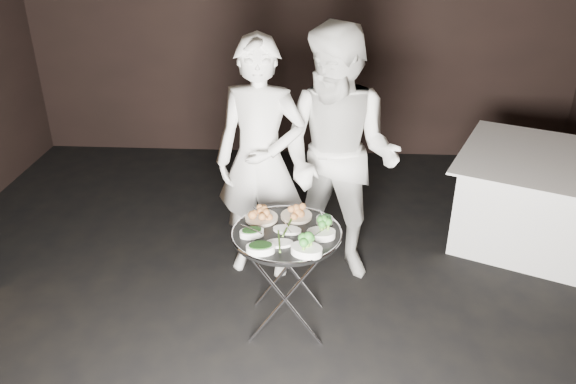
# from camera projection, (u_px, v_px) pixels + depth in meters

# --- Properties ---
(floor) EXTENTS (6.00, 7.00, 0.05)m
(floor) POSITION_uv_depth(u_px,v_px,m) (279.00, 370.00, 3.54)
(floor) COLOR black
(floor) RESTS_ON ground
(wall_back) EXTENTS (6.00, 0.05, 3.00)m
(wall_back) POSITION_uv_depth(u_px,v_px,m) (302.00, 21.00, 5.98)
(wall_back) COLOR black
(wall_back) RESTS_ON floor
(tray_stand) EXTENTS (0.49, 0.42, 0.72)m
(tray_stand) POSITION_uv_depth(u_px,v_px,m) (287.00, 276.00, 3.71)
(tray_stand) COLOR silver
(tray_stand) RESTS_ON floor
(serving_tray) EXTENTS (0.71, 0.71, 0.04)m
(serving_tray) POSITION_uv_depth(u_px,v_px,m) (287.00, 234.00, 3.56)
(serving_tray) COLOR black
(serving_tray) RESTS_ON tray_stand
(potato_plate_a) EXTENTS (0.22, 0.22, 0.08)m
(potato_plate_a) POSITION_uv_depth(u_px,v_px,m) (261.00, 215.00, 3.69)
(potato_plate_a) COLOR beige
(potato_plate_a) RESTS_ON serving_tray
(potato_plate_b) EXTENTS (0.21, 0.21, 0.08)m
(potato_plate_b) POSITION_uv_depth(u_px,v_px,m) (296.00, 213.00, 3.72)
(potato_plate_b) COLOR beige
(potato_plate_b) RESTS_ON serving_tray
(greens_bowl) EXTENTS (0.11, 0.11, 0.06)m
(greens_bowl) POSITION_uv_depth(u_px,v_px,m) (325.00, 219.00, 3.65)
(greens_bowl) COLOR silver
(greens_bowl) RESTS_ON serving_tray
(asparagus_plate_a) EXTENTS (0.20, 0.14, 0.04)m
(asparagus_plate_a) POSITION_uv_depth(u_px,v_px,m) (287.00, 229.00, 3.56)
(asparagus_plate_a) COLOR silver
(asparagus_plate_a) RESTS_ON serving_tray
(asparagus_plate_b) EXTENTS (0.18, 0.11, 0.04)m
(asparagus_plate_b) POSITION_uv_depth(u_px,v_px,m) (279.00, 242.00, 3.42)
(asparagus_plate_b) COLOR silver
(asparagus_plate_b) RESTS_ON serving_tray
(spinach_bowl_a) EXTENTS (0.18, 0.14, 0.06)m
(spinach_bowl_a) POSITION_uv_depth(u_px,v_px,m) (252.00, 232.00, 3.51)
(spinach_bowl_a) COLOR silver
(spinach_bowl_a) RESTS_ON serving_tray
(spinach_bowl_b) EXTENTS (0.19, 0.14, 0.07)m
(spinach_bowl_b) POSITION_uv_depth(u_px,v_px,m) (260.00, 247.00, 3.34)
(spinach_bowl_b) COLOR silver
(spinach_bowl_b) RESTS_ON serving_tray
(broccoli_bowl_a) EXTENTS (0.19, 0.14, 0.07)m
(broccoli_bowl_a) POSITION_uv_depth(u_px,v_px,m) (321.00, 233.00, 3.49)
(broccoli_bowl_a) COLOR silver
(broccoli_bowl_a) RESTS_ON serving_tray
(broccoli_bowl_b) EXTENTS (0.22, 0.19, 0.08)m
(broccoli_bowl_b) POSITION_uv_depth(u_px,v_px,m) (307.00, 249.00, 3.32)
(broccoli_bowl_b) COLOR silver
(broccoli_bowl_b) RESTS_ON serving_tray
(serving_utensils) EXTENTS (0.57, 0.42, 0.01)m
(serving_utensils) POSITION_uv_depth(u_px,v_px,m) (290.00, 221.00, 3.60)
(serving_utensils) COLOR silver
(serving_utensils) RESTS_ON serving_tray
(waiter_left) EXTENTS (0.73, 0.53, 1.84)m
(waiter_left) POSITION_uv_depth(u_px,v_px,m) (260.00, 162.00, 4.10)
(waiter_left) COLOR white
(waiter_left) RESTS_ON floor
(waiter_right) EXTENTS (1.14, 1.04, 1.92)m
(waiter_right) POSITION_uv_depth(u_px,v_px,m) (339.00, 158.00, 4.07)
(waiter_right) COLOR white
(waiter_right) RESTS_ON floor
(dining_table) EXTENTS (1.34, 1.34, 0.76)m
(dining_table) POSITION_uv_depth(u_px,v_px,m) (539.00, 199.00, 4.73)
(dining_table) COLOR white
(dining_table) RESTS_ON floor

